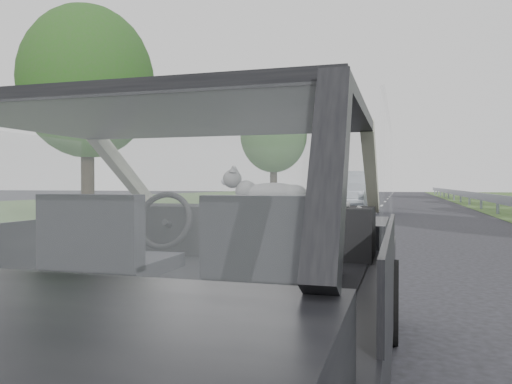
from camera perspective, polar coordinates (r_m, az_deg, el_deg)
The scene contains 9 objects.
subject_car at distance 2.55m, azimuth -5.69°, elevation -8.35°, with size 1.80×4.00×1.45m, color black.
dashboard at distance 3.12m, azimuth -1.40°, elevation -4.33°, with size 1.58×0.45×0.30m, color black.
driver_seat at distance 2.46m, azimuth -16.97°, elevation -5.10°, with size 0.50×0.72×0.42m, color #25252B.
passenger_seat at distance 2.13m, azimuth 1.41°, elevation -5.98°, with size 0.50×0.72×0.42m, color #25252B.
steering_wheel at distance 2.99m, azimuth -10.46°, elevation -3.23°, with size 0.36×0.36×0.04m, color black.
cat at distance 3.01m, azimuth 1.90°, elevation -0.12°, with size 0.56×0.17×0.25m, color gray.
other_car at distance 19.79m, azimuth 10.54°, elevation 0.02°, with size 1.97×4.98×1.64m, color #B5BDCA.
tree_5 at distance 21.36m, azimuth -18.72°, elevation 8.65°, with size 5.30×5.30×8.04m, color #235618, non-canonical shape.
tree_6 at distance 34.75m, azimuth 2.02°, elevation 4.90°, with size 4.66×4.66×7.06m, color #235618, non-canonical shape.
Camera 1 is at (0.94, -2.34, 1.14)m, focal length 35.00 mm.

